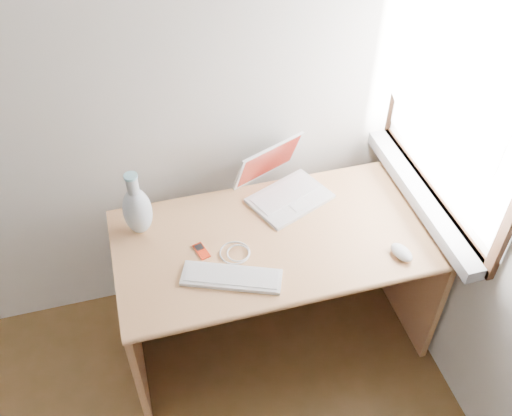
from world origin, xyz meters
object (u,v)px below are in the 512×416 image
object	(u,v)px
desk	(271,255)
vase	(137,209)
external_keyboard	(232,277)
laptop	(287,185)

from	to	relation	value
desk	vase	size ratio (longest dim) A/B	4.44
external_keyboard	vase	size ratio (longest dim) A/B	1.32
laptop	external_keyboard	size ratio (longest dim) A/B	1.00
desk	vase	xyz separation A→B (m)	(-0.55, 0.10, 0.33)
desk	laptop	xyz separation A→B (m)	(0.12, 0.16, 0.26)
laptop	external_keyboard	xyz separation A→B (m)	(-0.36, -0.42, -0.04)
desk	external_keyboard	xyz separation A→B (m)	(-0.24, -0.26, 0.22)
external_keyboard	vase	world-z (taller)	vase
desk	external_keyboard	size ratio (longest dim) A/B	3.36
laptop	vase	distance (m)	0.68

